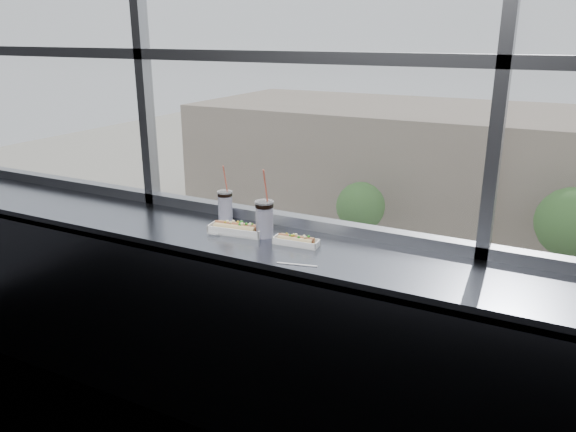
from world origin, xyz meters
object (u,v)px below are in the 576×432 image
at_px(car_near_a, 207,312).
at_px(pedestrian_b, 476,261).
at_px(wrapper, 214,233).
at_px(tree_center, 572,223).
at_px(soda_cup_left, 225,204).
at_px(loose_straw, 297,264).
at_px(car_far_a, 302,255).
at_px(hotdog_tray_right, 296,240).
at_px(tree_left, 361,207).
at_px(hotdog_tray_left, 236,229).
at_px(soda_cup_right, 264,217).
at_px(car_near_c, 467,376).

height_order(car_near_a, pedestrian_b, pedestrian_b).
bearing_deg(wrapper, tree_center, 85.74).
xyz_separation_m(soda_cup_left, loose_straw, (0.65, -0.40, -0.09)).
bearing_deg(tree_center, car_near_a, -139.90).
bearing_deg(wrapper, car_far_a, 114.71).
relative_size(loose_straw, pedestrian_b, 0.09).
relative_size(hotdog_tray_right, wrapper, 2.82).
bearing_deg(tree_left, hotdog_tray_right, -71.05).
height_order(loose_straw, wrapper, wrapper).
xyz_separation_m(hotdog_tray_left, soda_cup_right, (0.15, 0.03, 0.08)).
relative_size(car_near_c, tree_left, 1.46).
relative_size(wrapper, car_near_a, 0.01).
bearing_deg(car_near_c, hotdog_tray_left, -173.21).
height_order(hotdog_tray_left, hotdog_tray_right, hotdog_tray_left).
xyz_separation_m(wrapper, tree_center, (2.11, 28.33, -8.24)).
bearing_deg(pedestrian_b, hotdog_tray_right, -84.49).
bearing_deg(car_near_a, soda_cup_right, -148.30).
relative_size(hotdog_tray_left, hotdog_tray_right, 1.29).
xyz_separation_m(tree_left, tree_center, (11.36, 0.00, 0.73)).
bearing_deg(tree_left, soda_cup_left, -71.92).
height_order(pedestrian_b, tree_center, tree_center).
bearing_deg(car_near_a, loose_straw, -148.04).
bearing_deg(wrapper, car_near_a, 126.62).
bearing_deg(tree_left, pedestrian_b, -2.52).
xyz_separation_m(car_far_a, tree_center, (13.30, 4.00, 2.78)).
xyz_separation_m(car_far_a, tree_left, (1.94, 4.00, 2.05)).
bearing_deg(car_near_a, hotdog_tray_left, -148.71).
bearing_deg(hotdog_tray_left, car_near_a, 119.75).
relative_size(car_near_a, car_near_c, 0.85).
xyz_separation_m(hotdog_tray_left, car_near_a, (-12.24, 16.27, -11.11)).
height_order(loose_straw, car_far_a, loose_straw).
relative_size(loose_straw, car_near_a, 0.03).
distance_m(wrapper, tree_left, 31.13).
relative_size(soda_cup_right, loose_straw, 1.93).
relative_size(soda_cup_left, tree_center, 0.06).
distance_m(soda_cup_left, car_near_a, 23.01).
bearing_deg(car_near_c, tree_left, 39.96).
height_order(loose_straw, tree_center, loose_straw).
relative_size(soda_cup_right, pedestrian_b, 0.18).
height_order(hotdog_tray_left, loose_straw, hotdog_tray_left).
relative_size(car_near_c, tree_center, 1.18).
xyz_separation_m(hotdog_tray_left, tree_center, (2.01, 28.27, -8.26)).
xyz_separation_m(wrapper, car_near_a, (-12.14, 16.33, -11.10)).
bearing_deg(car_near_a, pedestrian_b, -45.91).
bearing_deg(car_far_a, hotdog_tray_right, -157.86).
xyz_separation_m(car_near_c, tree_center, (2.74, 12.00, 2.69)).
distance_m(loose_straw, car_near_a, 23.59).
height_order(car_far_a, tree_left, tree_left).
relative_size(soda_cup_right, wrapper, 4.34).
distance_m(soda_cup_right, car_near_a, 23.29).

